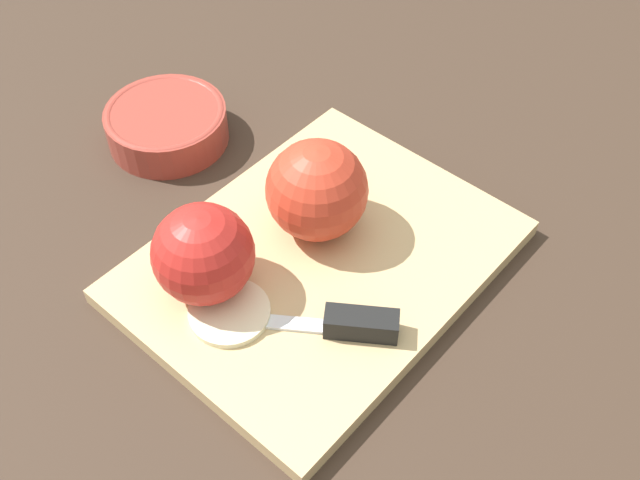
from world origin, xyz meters
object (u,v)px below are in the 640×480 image
(apple_half_right, at_px, (203,254))
(knife, at_px, (349,324))
(apple_half_left, at_px, (317,190))
(bowl, at_px, (167,123))

(apple_half_right, distance_m, knife, 0.13)
(apple_half_right, height_order, knife, apple_half_right)
(knife, bearing_deg, apple_half_right, -14.51)
(apple_half_left, bearing_deg, bowl, -82.98)
(knife, relative_size, bowl, 1.19)
(knife, height_order, bowl, same)
(apple_half_left, distance_m, bowl, 0.21)
(apple_half_left, height_order, apple_half_right, apple_half_left)
(apple_half_left, xyz_separation_m, apple_half_right, (0.11, -0.04, -0.00))
(apple_half_right, bearing_deg, bowl, -45.53)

